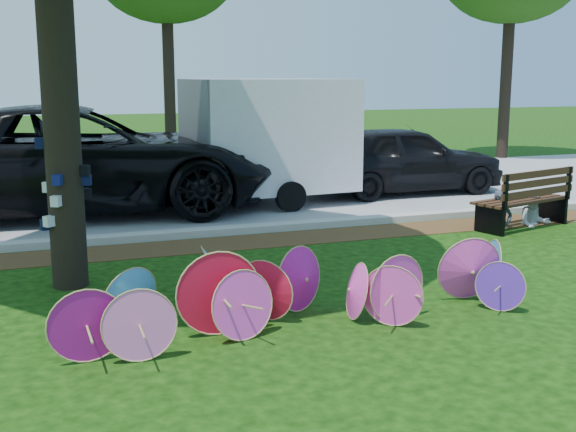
# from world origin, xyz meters

# --- Properties ---
(ground) EXTENTS (90.00, 90.00, 0.00)m
(ground) POSITION_xyz_m (0.00, 0.00, 0.00)
(ground) COLOR black
(ground) RESTS_ON ground
(mulch_strip) EXTENTS (90.00, 1.00, 0.01)m
(mulch_strip) POSITION_xyz_m (0.00, 4.50, 0.01)
(mulch_strip) COLOR #472D16
(mulch_strip) RESTS_ON ground
(curb) EXTENTS (90.00, 0.30, 0.12)m
(curb) POSITION_xyz_m (0.00, 5.20, 0.06)
(curb) COLOR #B7B5AD
(curb) RESTS_ON ground
(street) EXTENTS (90.00, 8.00, 0.01)m
(street) POSITION_xyz_m (0.00, 9.35, 0.01)
(street) COLOR gray
(street) RESTS_ON ground
(parasol_pile) EXTENTS (5.41, 2.19, 0.90)m
(parasol_pile) POSITION_xyz_m (0.13, 0.66, 0.37)
(parasol_pile) COLOR #FF42C0
(parasol_pile) RESTS_ON ground
(black_van) EXTENTS (7.72, 4.06, 2.07)m
(black_van) POSITION_xyz_m (-1.62, 8.02, 1.04)
(black_van) COLOR black
(black_van) RESTS_ON ground
(dark_pickup) EXTENTS (4.55, 1.83, 1.55)m
(dark_pickup) POSITION_xyz_m (5.37, 8.03, 0.78)
(dark_pickup) COLOR black
(dark_pickup) RESTS_ON ground
(cargo_trailer) EXTENTS (3.36, 2.27, 2.85)m
(cargo_trailer) POSITION_xyz_m (2.17, 7.76, 1.42)
(cargo_trailer) COLOR white
(cargo_trailer) RESTS_ON ground
(park_bench) EXTENTS (2.09, 1.26, 1.02)m
(park_bench) POSITION_xyz_m (5.54, 4.04, 0.51)
(park_bench) COLOR black
(park_bench) RESTS_ON ground
(person_left) EXTENTS (0.50, 0.35, 1.29)m
(person_left) POSITION_xyz_m (5.19, 4.09, 0.64)
(person_left) COLOR #39404E
(person_left) RESTS_ON ground
(person_right) EXTENTS (0.70, 0.62, 1.20)m
(person_right) POSITION_xyz_m (5.89, 4.09, 0.60)
(person_right) COLOR silver
(person_right) RESTS_ON ground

